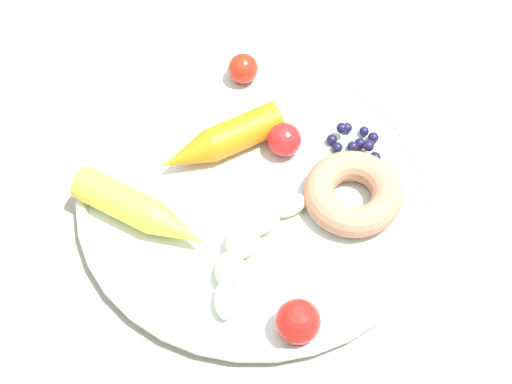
# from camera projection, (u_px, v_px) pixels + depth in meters

# --- Properties ---
(dining_table) EXTENTS (1.14, 0.82, 0.75)m
(dining_table) POSITION_uv_depth(u_px,v_px,m) (251.00, 247.00, 0.84)
(dining_table) COLOR gray
(dining_table) RESTS_ON ground_plane
(plate) EXTENTS (0.35, 0.35, 0.02)m
(plate) POSITION_uv_depth(u_px,v_px,m) (256.00, 194.00, 0.76)
(plate) COLOR silver
(plate) RESTS_ON dining_table
(banana) EXTENTS (0.09, 0.13, 0.03)m
(banana) POSITION_uv_depth(u_px,v_px,m) (249.00, 244.00, 0.71)
(banana) COLOR #F3EAB3
(banana) RESTS_ON plate
(carrot_orange) EXTENTS (0.04, 0.13, 0.03)m
(carrot_orange) POSITION_uv_depth(u_px,v_px,m) (221.00, 141.00, 0.77)
(carrot_orange) COLOR orange
(carrot_orange) RESTS_ON plate
(carrot_yellow) EXTENTS (0.13, 0.10, 0.03)m
(carrot_yellow) POSITION_uv_depth(u_px,v_px,m) (142.00, 211.00, 0.72)
(carrot_yellow) COLOR yellow
(carrot_yellow) RESTS_ON plate
(donut) EXTENTS (0.12, 0.12, 0.03)m
(donut) POSITION_uv_depth(u_px,v_px,m) (353.00, 193.00, 0.74)
(donut) COLOR tan
(donut) RESTS_ON plate
(blueberry_pile) EXTENTS (0.06, 0.05, 0.02)m
(blueberry_pile) POSITION_uv_depth(u_px,v_px,m) (356.00, 142.00, 0.78)
(blueberry_pile) COLOR #191638
(blueberry_pile) RESTS_ON plate
(tomato_near) EXTENTS (0.04, 0.04, 0.04)m
(tomato_near) POSITION_uv_depth(u_px,v_px,m) (298.00, 321.00, 0.66)
(tomato_near) COLOR red
(tomato_near) RESTS_ON plate
(tomato_mid) EXTENTS (0.03, 0.03, 0.03)m
(tomato_mid) POSITION_uv_depth(u_px,v_px,m) (243.00, 69.00, 0.83)
(tomato_mid) COLOR red
(tomato_mid) RESTS_ON plate
(tomato_far) EXTENTS (0.03, 0.03, 0.03)m
(tomato_far) POSITION_uv_depth(u_px,v_px,m) (284.00, 140.00, 0.77)
(tomato_far) COLOR red
(tomato_far) RESTS_ON plate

